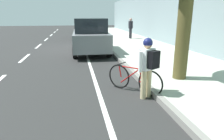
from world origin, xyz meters
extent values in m
plane|color=#292929|center=(0.00, 0.00, 0.00)|extent=(64.84, 64.84, 0.00)
cube|color=#A8ACA0|center=(4.11, 0.00, 0.08)|extent=(4.45, 40.53, 0.16)
cube|color=gray|center=(1.81, 0.00, 0.08)|extent=(0.16, 40.53, 0.16)
cube|color=white|center=(-2.88, -2.36, 0.00)|extent=(0.14, 2.20, 0.01)
cube|color=white|center=(-2.88, 1.84, 0.00)|extent=(0.14, 2.20, 0.01)
cube|color=white|center=(-2.88, 6.04, 0.00)|extent=(0.14, 2.20, 0.01)
cube|color=white|center=(-2.88, 10.24, 0.00)|extent=(0.14, 2.20, 0.01)
cube|color=white|center=(-2.88, 14.44, 0.00)|extent=(0.14, 2.20, 0.01)
cube|color=white|center=(-2.88, 18.64, 0.00)|extent=(0.14, 2.20, 0.01)
cube|color=white|center=(0.34, 0.00, 0.00)|extent=(0.12, 40.53, 0.01)
cube|color=gray|center=(6.59, 0.00, 2.10)|extent=(0.50, 40.53, 4.20)
cube|color=slate|center=(0.62, -1.47, 0.78)|extent=(2.01, 4.74, 0.90)
cube|color=black|center=(0.62, -1.47, 1.61)|extent=(1.75, 3.14, 0.76)
cylinder|color=black|center=(1.52, -0.04, 0.38)|extent=(0.24, 0.77, 0.76)
cylinder|color=black|center=(-0.22, 0.00, 0.38)|extent=(0.24, 0.77, 0.76)
cylinder|color=black|center=(1.45, -2.95, 0.38)|extent=(0.24, 0.77, 0.76)
cylinder|color=black|center=(-0.29, -2.91, 0.38)|extent=(0.24, 0.77, 0.76)
cube|color=black|center=(0.79, 6.02, 0.60)|extent=(1.97, 4.48, 0.64)
cube|color=black|center=(0.79, 6.02, 1.22)|extent=(1.65, 2.17, 0.60)
cylinder|color=black|center=(1.66, 7.35, 0.33)|extent=(0.25, 0.67, 0.66)
cylinder|color=black|center=(0.04, 7.42, 0.33)|extent=(0.25, 0.67, 0.66)
cylinder|color=black|center=(1.53, 4.62, 0.33)|extent=(0.25, 0.67, 0.66)
cylinder|color=black|center=(-0.09, 4.70, 0.33)|extent=(0.25, 0.67, 0.66)
cube|color=#1E512D|center=(0.86, 13.95, 0.60)|extent=(2.05, 4.51, 0.64)
cube|color=black|center=(0.86, 13.95, 1.22)|extent=(1.68, 2.20, 0.60)
cylinder|color=black|center=(1.58, 15.36, 0.33)|extent=(0.26, 0.67, 0.66)
cylinder|color=black|center=(-0.03, 15.26, 0.33)|extent=(0.26, 0.67, 0.66)
cylinder|color=black|center=(1.76, 12.64, 0.33)|extent=(0.26, 0.67, 0.66)
cylinder|color=black|center=(0.15, 12.53, 0.33)|extent=(0.26, 0.67, 0.66)
torus|color=black|center=(0.99, -7.56, 0.37)|extent=(0.53, 0.58, 0.74)
torus|color=black|center=(1.69, -8.33, 0.37)|extent=(0.53, 0.58, 0.74)
cylinder|color=#A51414|center=(1.25, -7.85, 0.46)|extent=(0.46, 0.50, 0.54)
cylinder|color=#A51414|center=(1.50, -8.12, 0.45)|extent=(0.12, 0.13, 0.51)
cylinder|color=#A51414|center=(1.29, -7.89, 0.71)|extent=(0.51, 0.57, 0.05)
cylinder|color=#A51414|center=(1.57, -8.21, 0.29)|extent=(0.26, 0.29, 0.20)
cylinder|color=#A51414|center=(1.61, -8.25, 0.53)|extent=(0.20, 0.22, 0.35)
cylinder|color=#A51414|center=(1.02, -7.59, 0.54)|extent=(0.10, 0.11, 0.36)
cube|color=black|center=(1.53, -8.16, 0.74)|extent=(0.23, 0.25, 0.05)
cylinder|color=black|center=(1.04, -7.62, 0.78)|extent=(0.36, 0.33, 0.03)
cylinder|color=#C6B284|center=(1.63, -8.35, 0.39)|extent=(0.15, 0.15, 0.78)
cylinder|color=#C6B284|center=(1.45, -8.45, 0.39)|extent=(0.15, 0.15, 0.78)
cube|color=white|center=(1.54, -8.40, 1.06)|extent=(0.44, 0.39, 0.55)
cylinder|color=white|center=(1.76, -8.26, 1.03)|extent=(0.10, 0.10, 0.52)
cylinder|color=white|center=(1.32, -8.53, 1.03)|extent=(0.10, 0.10, 0.52)
sphere|color=tan|center=(1.54, -8.40, 1.44)|extent=(0.22, 0.22, 0.22)
sphere|color=navy|center=(1.54, -8.40, 1.48)|extent=(0.24, 0.24, 0.24)
cube|color=black|center=(1.64, -8.57, 1.08)|extent=(0.35, 0.31, 0.44)
cylinder|color=#4F4623|center=(3.05, -7.41, 1.92)|extent=(0.43, 0.43, 3.53)
cylinder|color=black|center=(4.59, 4.22, 0.60)|extent=(0.15, 0.15, 0.88)
cylinder|color=black|center=(4.63, 4.03, 0.60)|extent=(0.15, 0.15, 0.88)
cube|color=black|center=(4.61, 4.12, 1.35)|extent=(0.31, 0.42, 0.62)
cylinder|color=black|center=(4.55, 4.38, 1.32)|extent=(0.10, 0.10, 0.59)
cylinder|color=black|center=(4.67, 3.87, 1.32)|extent=(0.10, 0.10, 0.59)
sphere|color=#977365|center=(4.61, 4.12, 1.79)|extent=(0.25, 0.25, 0.25)
camera|label=1|loc=(-0.25, -13.11, 2.14)|focal=31.75mm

